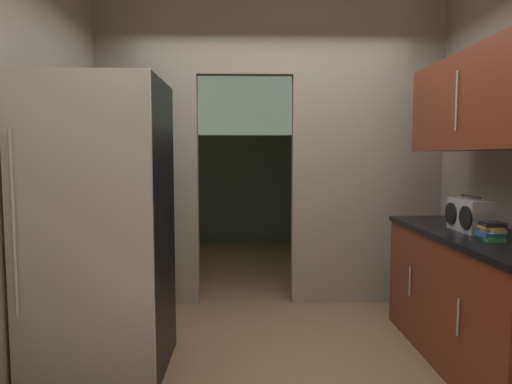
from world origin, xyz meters
TOP-DOWN VIEW (x-y plane):
  - ground at (0.00, 0.00)m, footprint 20.00×20.00m
  - kitchen_partition at (0.06, 1.42)m, footprint 3.21×0.12m
  - adjoining_room_shell at (0.00, 3.46)m, footprint 3.21×3.08m
  - refrigerator at (-1.17, 0.09)m, footprint 0.82×0.79m
  - lower_cabinet_run at (1.29, 0.08)m, footprint 0.63×1.70m
  - upper_cabinet_counterside at (1.29, 0.08)m, footprint 0.36×1.53m
  - boombox at (1.26, 0.15)m, footprint 0.16×0.36m
  - book_stack at (1.23, -0.16)m, footprint 0.14×0.16m

SIDE VIEW (x-z plane):
  - ground at x=0.00m, z-range 0.00..0.00m
  - lower_cabinet_run at x=1.29m, z-range 0.00..0.90m
  - refrigerator at x=-1.17m, z-range 0.00..1.88m
  - book_stack at x=1.23m, z-range 0.90..1.01m
  - boombox at x=1.26m, z-range 0.88..1.13m
  - adjoining_room_shell at x=0.00m, z-range 0.00..2.83m
  - kitchen_partition at x=0.06m, z-range 0.09..2.92m
  - upper_cabinet_counterside at x=1.29m, z-range 1.44..2.07m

